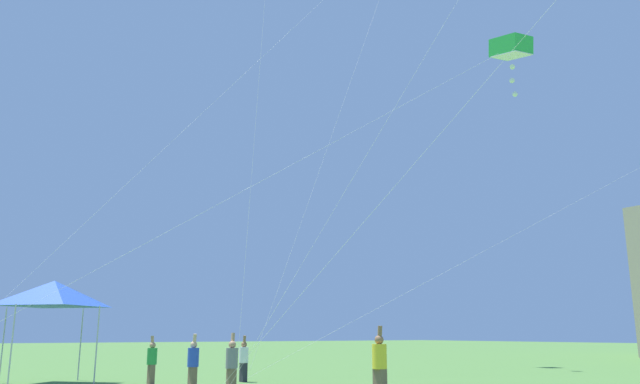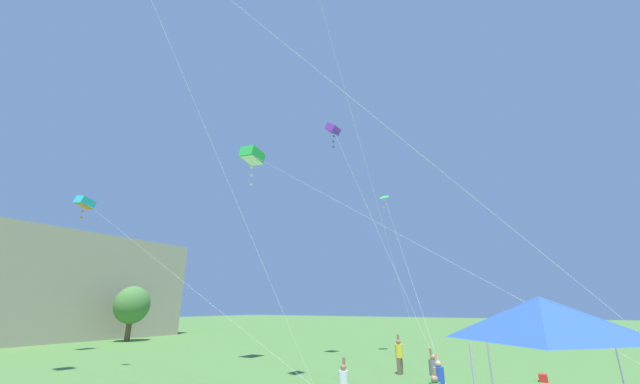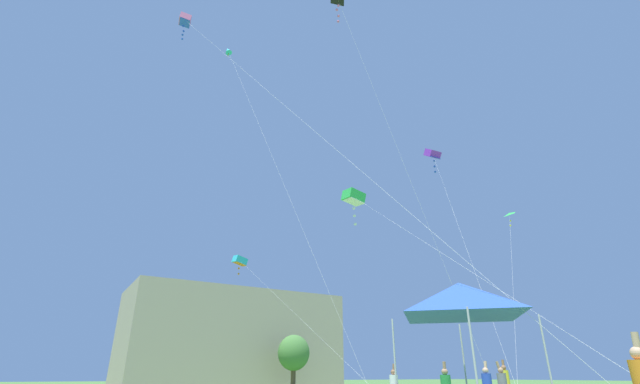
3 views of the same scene
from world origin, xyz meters
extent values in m
cube|color=tan|center=(4.02, 49.98, 5.63)|extent=(26.33, 13.53, 11.26)
cylinder|color=brown|center=(3.16, 49.48, 1.28)|extent=(0.67, 0.67, 2.56)
ellipsoid|color=#2D662D|center=(3.16, 49.48, 4.51)|extent=(4.58, 4.12, 4.81)
cylinder|color=brown|center=(8.04, 39.78, 1.03)|extent=(0.54, 0.54, 2.06)
ellipsoid|color=#477A38|center=(8.04, 39.78, 3.63)|extent=(3.69, 3.32, 3.88)
pyramid|color=blue|center=(-6.37, 2.16, 3.23)|extent=(3.06, 3.06, 0.94)
cube|color=red|center=(5.81, 2.55, 0.17)|extent=(0.51, 0.38, 0.35)
cylinder|color=white|center=(-3.56, 8.64, 0.98)|extent=(0.35, 0.35, 0.58)
sphere|color=#896042|center=(-3.56, 8.64, 1.37)|extent=(0.22, 0.22, 0.22)
cylinder|color=#896042|center=(-3.54, 8.64, 1.46)|extent=(0.17, 0.13, 0.50)
sphere|color=tan|center=(-4.07, 5.28, 1.37)|extent=(0.22, 0.22, 0.22)
cylinder|color=tan|center=(-4.07, 5.26, 1.46)|extent=(0.15, 0.16, 0.49)
cylinder|color=blue|center=(-1.33, 5.79, 1.02)|extent=(0.36, 0.36, 0.60)
sphere|color=tan|center=(-1.33, 5.79, 1.42)|extent=(0.23, 0.23, 0.23)
cylinder|color=tan|center=(-1.30, 5.79, 1.51)|extent=(0.19, 0.13, 0.52)
cube|color=brown|center=(4.21, 9.17, 0.41)|extent=(0.39, 0.22, 0.82)
cylinder|color=yellow|center=(4.21, 9.17, 1.16)|extent=(0.41, 0.41, 0.68)
sphere|color=#896042|center=(4.21, 9.17, 1.61)|extent=(0.26, 0.26, 0.26)
cylinder|color=#896042|center=(4.23, 9.18, 1.71)|extent=(0.20, 0.18, 0.58)
cylinder|color=slate|center=(0.36, 6.40, 1.04)|extent=(0.37, 0.37, 0.61)
sphere|color=tan|center=(0.36, 6.40, 1.45)|extent=(0.23, 0.23, 0.23)
cylinder|color=tan|center=(0.32, 6.43, 1.54)|extent=(0.24, 0.21, 0.53)
cylinder|color=silver|center=(-2.45, 21.42, 5.97)|extent=(2.44, 25.71, 11.95)
cube|color=#2DBCD1|center=(-1.24, 34.28, 11.95)|extent=(1.45, 1.26, 1.06)
cube|color=orange|center=(-1.24, 34.28, 11.59)|extent=(1.24, 1.12, 0.43)
sphere|color=orange|center=(-1.26, 34.33, 11.15)|extent=(0.20, 0.20, 0.20)
sphere|color=orange|center=(-1.25, 34.30, 10.59)|extent=(0.20, 0.20, 0.20)
cylinder|color=silver|center=(-2.31, 8.40, 11.61)|extent=(5.21, 3.66, 23.21)
cylinder|color=silver|center=(5.97, 9.00, 6.17)|extent=(11.18, 6.30, 12.35)
pyramid|color=green|center=(11.53, 12.14, 12.40)|extent=(0.97, 0.88, 0.57)
sphere|color=yellow|center=(11.49, 12.13, 11.83)|extent=(0.13, 0.13, 0.13)
sphere|color=yellow|center=(11.48, 12.19, 11.47)|extent=(0.13, 0.13, 0.13)
cylinder|color=silver|center=(-8.84, 9.93, 13.90)|extent=(6.25, 23.96, 27.79)
cylinder|color=silver|center=(-6.33, 14.94, 12.71)|extent=(4.34, 11.80, 25.42)
cylinder|color=silver|center=(3.67, 10.13, 8.54)|extent=(5.61, 8.36, 17.08)
cube|color=purple|center=(6.47, 14.30, 17.08)|extent=(1.06, 1.07, 0.93)
cube|color=blue|center=(6.47, 14.30, 16.79)|extent=(0.99, 0.75, 0.48)
sphere|color=blue|center=(6.50, 14.23, 16.44)|extent=(0.16, 0.16, 0.16)
sphere|color=blue|center=(6.53, 14.30, 15.99)|extent=(0.16, 0.16, 0.16)
sphere|color=blue|center=(6.54, 14.32, 15.55)|extent=(0.16, 0.16, 0.16)
cylinder|color=silver|center=(-1.86, 7.73, 6.98)|extent=(7.35, 21.55, 13.96)
cube|color=green|center=(1.81, 18.50, 13.95)|extent=(1.56, 1.33, 1.13)
cube|color=white|center=(1.81, 18.50, 13.54)|extent=(1.36, 1.19, 0.39)
sphere|color=white|center=(1.81, 18.51, 13.03)|extent=(0.23, 0.23, 0.23)
sphere|color=white|center=(1.80, 18.44, 12.39)|extent=(0.23, 0.23, 0.23)
sphere|color=white|center=(1.87, 18.48, 11.75)|extent=(0.23, 0.23, 0.23)
camera|label=1|loc=(18.67, -1.81, 1.79)|focal=35.00mm
camera|label=2|loc=(-16.24, 2.17, 3.48)|focal=20.00mm
camera|label=3|loc=(-16.10, -6.35, 1.25)|focal=24.00mm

